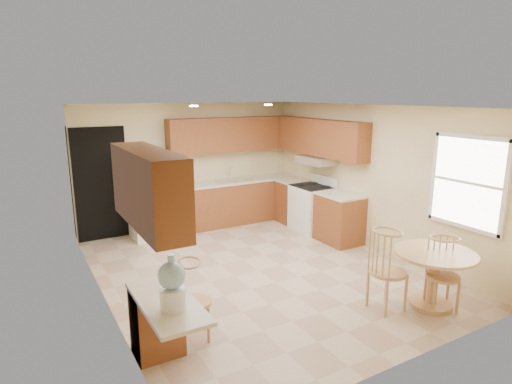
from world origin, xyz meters
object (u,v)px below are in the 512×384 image
refrigerator (150,195)px  chair_table_a (395,265)px  chair_desk (197,295)px  dining_table (434,271)px  stove (312,208)px  water_crock (172,285)px  chair_table_b (450,270)px

refrigerator → chair_table_a: refrigerator is taller
chair_table_a → chair_desk: bearing=-102.8°
dining_table → chair_table_a: chair_table_a is taller
stove → water_crock: water_crock is taller
chair_desk → water_crock: 0.85m
chair_desk → chair_table_b: bearing=90.3°
dining_table → chair_desk: size_ratio=1.12×
refrigerator → stove: size_ratio=1.52×
refrigerator → chair_table_b: size_ratio=1.78×
refrigerator → stove: (2.88, -1.22, -0.36)m
chair_table_b → chair_desk: chair_table_b is taller
chair_table_b → water_crock: water_crock is taller
chair_table_a → chair_desk: (-2.36, 0.62, -0.09)m
stove → chair_table_b: stove is taller
chair_table_a → chair_desk: size_ratio=1.16×
refrigerator → chair_desk: size_ratio=1.84×
refrigerator → dining_table: size_ratio=1.65×
refrigerator → chair_table_a: 4.69m
dining_table → chair_table_b: size_ratio=1.08×
stove → chair_desk: size_ratio=1.21×
chair_desk → water_crock: size_ratio=1.71×
water_crock → chair_table_a: bearing=-1.2°
chair_table_b → water_crock: (-3.40, 0.41, 0.44)m
water_crock → chair_table_b: bearing=-6.8°
dining_table → chair_desk: 3.01m
dining_table → chair_table_b: chair_table_b is taller
refrigerator → chair_desk: (-0.60, -3.72, -0.28)m
water_crock → refrigerator: bearing=76.2°
stove → water_crock: (-3.92, -3.06, 0.54)m
refrigerator → stove: 3.14m
chair_table_b → chair_desk: 3.10m
stove → chair_table_b: bearing=-98.6°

